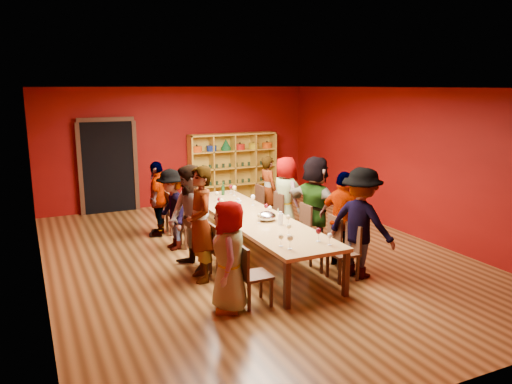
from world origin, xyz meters
The scene contains 46 objects.
room_shell centered at (0.00, 0.00, 1.50)m, with size 7.10×9.10×3.04m.
tasting_table centered at (0.00, 0.00, 0.70)m, with size 1.10×4.50×0.75m.
doorway centered at (-1.80, 4.43, 1.12)m, with size 1.40×0.17×2.30m.
shelving_unit centered at (1.40, 4.32, 0.98)m, with size 2.40×0.40×1.80m.
chair_person_left_0 centered at (-0.91, -1.86, 0.50)m, with size 0.42×0.42×0.89m.
person_left_0 centered at (-1.22, -1.86, 0.77)m, with size 0.76×0.41×1.55m, color #161A3C.
chair_person_left_1 centered at (-0.91, -0.66, 0.50)m, with size 0.42×0.42×0.89m.
person_left_1 centered at (-1.21, -0.66, 0.92)m, with size 0.67×0.49×1.83m, color #131535.
chair_person_left_2 centered at (-0.91, -0.19, 0.50)m, with size 0.42×0.42×0.89m.
person_left_2 centered at (-1.22, -0.19, 0.89)m, with size 0.86×0.47×1.78m, color white.
chair_person_left_3 centered at (-0.91, 1.03, 0.50)m, with size 0.42×0.42×0.89m.
person_left_3 centered at (-1.20, 1.03, 0.77)m, with size 0.99×0.41×1.53m, color #16173D.
chair_person_left_4 centered at (-0.91, 2.00, 0.50)m, with size 0.42×0.42×0.89m.
person_left_4 centered at (-1.22, 2.00, 0.77)m, with size 0.91×0.41×1.55m, color white.
chair_person_right_0 centered at (0.91, -1.60, 0.50)m, with size 0.42×0.42×0.89m.
person_right_0 centered at (1.16, -1.60, 0.89)m, with size 1.15×0.48×1.79m, color #4B4A4F.
chair_person_right_1 centered at (0.91, -1.08, 0.50)m, with size 0.42×0.42×0.89m.
person_right_1 centered at (1.18, -1.08, 0.82)m, with size 0.96×0.44×1.64m, color #131536.
chair_person_right_2 centered at (0.91, -0.13, 0.50)m, with size 0.42×0.42×0.89m.
person_right_2 centered at (1.22, -0.13, 0.89)m, with size 1.65×0.47×1.78m, color #46464B.
chair_person_right_3 centered at (0.91, 0.95, 0.50)m, with size 0.42×0.42×0.89m.
person_right_3 centered at (1.18, 0.95, 0.81)m, with size 0.79×0.43×1.62m, color #C8868A.
chair_person_right_4 centered at (0.91, 1.85, 0.50)m, with size 0.42×0.42×0.89m.
person_right_4 centered at (1.23, 1.85, 0.76)m, with size 0.56×0.41×1.53m, color #5D88C0.
wine_glass_0 centered at (-0.35, -1.72, 0.89)m, with size 0.08×0.08×0.19m.
wine_glass_1 centered at (-0.37, -0.02, 0.90)m, with size 0.08×0.08×0.20m.
wine_glass_2 centered at (-0.37, 1.69, 0.88)m, with size 0.07×0.07×0.18m.
wine_glass_3 centered at (-0.29, 0.93, 0.88)m, with size 0.07×0.07×0.18m.
wine_glass_4 centered at (0.34, 0.74, 0.91)m, with size 0.09×0.09×0.22m.
wine_glass_5 centered at (0.29, -0.10, 0.88)m, with size 0.07×0.07×0.18m.
wine_glass_6 centered at (0.27, -0.81, 0.89)m, with size 0.08×0.08×0.19m.
wine_glass_7 centered at (-0.32, 0.73, 0.90)m, with size 0.08×0.08×0.20m.
wine_glass_8 centered at (0.36, 1.72, 0.90)m, with size 0.09×0.09×0.21m.
wine_glass_9 centered at (0.02, -1.28, 0.88)m, with size 0.07×0.07×0.18m.
wine_glass_10 centered at (0.28, 0.03, 0.89)m, with size 0.08×0.08×0.19m.
wine_glass_11 centered at (-0.10, -0.47, 0.88)m, with size 0.07×0.07×0.18m.
wine_glass_12 centered at (0.37, 1.94, 0.89)m, with size 0.08×0.08×0.19m.
wine_glass_13 centered at (0.32, -1.97, 0.88)m, with size 0.07×0.07×0.18m.
wine_glass_14 centered at (-0.30, -1.89, 0.91)m, with size 0.09×0.09×0.22m.
wine_glass_15 centered at (0.26, -1.75, 0.90)m, with size 0.09×0.09×0.21m.
wine_glass_16 centered at (-0.27, -0.13, 0.88)m, with size 0.07×0.07×0.18m.
wine_glass_17 centered at (-0.18, 1.33, 0.90)m, with size 0.09×0.09×0.21m.
spittoon_bowl centered at (0.09, -0.37, 0.83)m, with size 0.32×0.32×0.18m, color #B6B8BE.
carafe_a centered at (-0.16, 0.29, 0.88)m, with size 0.12×0.12×0.28m.
carafe_b centered at (0.17, -0.71, 0.85)m, with size 0.10×0.10×0.23m.
wine_bottle centered at (0.16, 1.86, 0.86)m, with size 0.07×0.07×0.28m.
Camera 1 is at (-3.62, -7.82, 3.05)m, focal length 35.00 mm.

